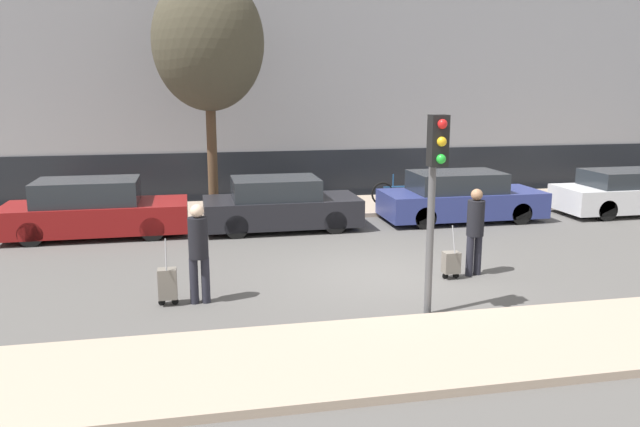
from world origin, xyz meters
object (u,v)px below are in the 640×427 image
(trolley_left, at_px, (168,284))
(bare_tree_near_crossing, at_px, (208,43))
(parked_car_0, at_px, (94,210))
(parked_car_1, at_px, (280,205))
(parked_car_2, at_px, (460,198))
(parked_car_3, at_px, (631,193))
(parked_bicycle, at_px, (399,193))
(trolley_right, at_px, (451,262))
(traffic_light, at_px, (435,175))
(pedestrian_left, at_px, (198,247))
(pedestrian_right, at_px, (475,226))

(trolley_left, bearing_deg, bare_tree_near_crossing, 81.56)
(parked_car_0, bearing_deg, bare_tree_near_crossing, 28.31)
(parked_car_1, relative_size, parked_car_2, 0.91)
(parked_car_3, height_order, parked_bicycle, parked_car_3)
(trolley_right, bearing_deg, parked_car_3, 32.16)
(trolley_left, xyz_separation_m, bare_tree_near_crossing, (1.08, 7.26, 4.51))
(parked_car_2, height_order, parked_car_3, parked_car_2)
(parked_car_0, relative_size, parked_car_3, 0.99)
(parked_car_3, xyz_separation_m, traffic_light, (-9.02, -6.82, 1.75))
(parked_car_1, bearing_deg, trolley_left, -116.79)
(pedestrian_left, xyz_separation_m, parked_bicycle, (6.21, 7.56, -0.52))
(pedestrian_left, height_order, traffic_light, traffic_light)
(trolley_left, height_order, traffic_light, traffic_light)
(trolley_left, bearing_deg, parked_car_2, 34.86)
(parked_car_3, bearing_deg, pedestrian_right, -146.68)
(parked_car_1, bearing_deg, parked_bicycle, 27.73)
(parked_car_1, xyz_separation_m, pedestrian_left, (-2.20, -5.44, 0.36))
(parked_car_2, xyz_separation_m, trolley_left, (-7.87, -5.48, -0.27))
(parked_car_2, distance_m, bare_tree_near_crossing, 8.20)
(parked_car_3, xyz_separation_m, parked_bicycle, (-6.51, 2.19, -0.13))
(trolley_left, bearing_deg, parked_car_3, 21.98)
(pedestrian_left, bearing_deg, trolley_left, -179.94)
(parked_car_0, bearing_deg, parked_car_3, -0.99)
(trolley_left, bearing_deg, traffic_light, -19.01)
(parked_car_0, height_order, traffic_light, traffic_light)
(parked_car_0, xyz_separation_m, pedestrian_left, (2.51, -5.62, 0.33))
(trolley_right, bearing_deg, bare_tree_near_crossing, 122.52)
(parked_car_3, relative_size, parked_bicycle, 2.56)
(parked_car_0, height_order, parked_car_2, parked_car_0)
(pedestrian_left, xyz_separation_m, trolley_left, (-0.55, 0.00, -0.62))
(parked_car_0, xyz_separation_m, parked_car_2, (9.83, -0.14, -0.02))
(parked_car_1, bearing_deg, trolley_right, -61.81)
(parked_bicycle, bearing_deg, traffic_light, -105.57)
(pedestrian_left, bearing_deg, parked_car_1, 68.52)
(parked_car_3, distance_m, pedestrian_left, 13.81)
(pedestrian_right, relative_size, bare_tree_near_crossing, 0.26)
(parked_car_2, bearing_deg, parked_car_3, -1.33)
(parked_car_2, bearing_deg, trolley_left, -145.14)
(parked_car_3, distance_m, pedestrian_right, 8.75)
(parked_car_3, xyz_separation_m, trolley_right, (-7.84, -4.93, -0.30))
(parked_car_0, xyz_separation_m, pedestrian_right, (7.93, -5.06, 0.33))
(parked_bicycle, relative_size, bare_tree_near_crossing, 0.27)
(trolley_left, distance_m, parked_bicycle, 10.14)
(parked_bicycle, bearing_deg, bare_tree_near_crossing, -177.06)
(parked_car_1, distance_m, parked_car_2, 5.12)
(parked_car_3, height_order, pedestrian_right, pedestrian_right)
(parked_car_2, height_order, bare_tree_near_crossing, bare_tree_near_crossing)
(pedestrian_right, bearing_deg, parked_bicycle, 70.24)
(parked_car_2, bearing_deg, parked_car_0, 179.20)
(trolley_left, distance_m, bare_tree_near_crossing, 8.61)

